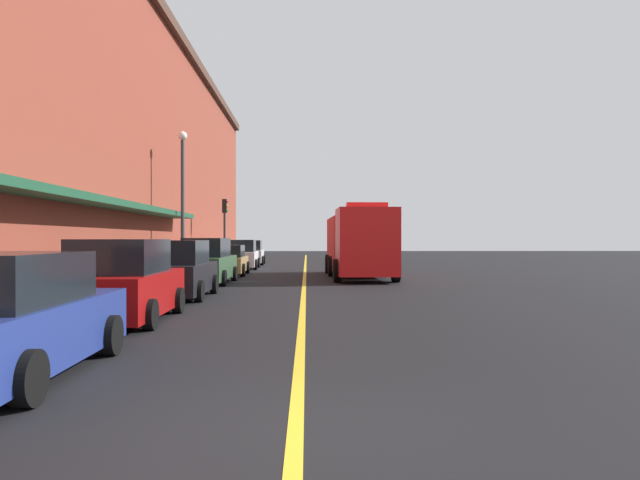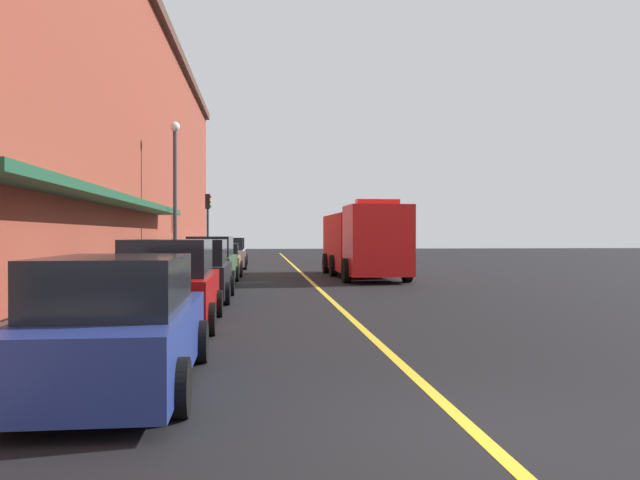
# 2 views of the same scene
# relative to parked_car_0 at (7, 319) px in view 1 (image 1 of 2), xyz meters

# --- Properties ---
(ground_plane) EXTENTS (112.00, 112.00, 0.00)m
(ground_plane) POSITION_rel_parked_car_0_xyz_m (3.88, 22.75, -0.78)
(ground_plane) COLOR black
(sidewalk_left) EXTENTS (2.40, 70.00, 0.15)m
(sidewalk_left) POSITION_rel_parked_car_0_xyz_m (-2.32, 22.75, -0.71)
(sidewalk_left) COLOR #9E9B93
(sidewalk_left) RESTS_ON ground
(lane_center_stripe) EXTENTS (0.16, 70.00, 0.01)m
(lane_center_stripe) POSITION_rel_parked_car_0_xyz_m (3.88, 22.75, -0.78)
(lane_center_stripe) COLOR gold
(lane_center_stripe) RESTS_ON ground
(brick_building_left) EXTENTS (14.93, 64.00, 13.88)m
(brick_building_left) POSITION_rel_parked_car_0_xyz_m (-10.40, 21.74, 6.16)
(brick_building_left) COLOR brown
(brick_building_left) RESTS_ON ground
(parked_car_0) EXTENTS (2.07, 4.61, 1.67)m
(parked_car_0) POSITION_rel_parked_car_0_xyz_m (0.00, 0.00, 0.00)
(parked_car_0) COLOR navy
(parked_car_0) RESTS_ON ground
(parked_car_1) EXTENTS (2.11, 4.37, 1.84)m
(parked_car_1) POSITION_rel_parked_car_0_xyz_m (-0.13, 5.30, 0.07)
(parked_car_1) COLOR maroon
(parked_car_1) RESTS_ON ground
(parked_car_2) EXTENTS (2.04, 4.27, 1.80)m
(parked_car_2) POSITION_rel_parked_car_0_xyz_m (-0.06, 10.49, 0.05)
(parked_car_2) COLOR black
(parked_car_2) RESTS_ON ground
(parked_car_3) EXTENTS (2.04, 4.71, 1.88)m
(parked_car_3) POSITION_rel_parked_car_0_xyz_m (-0.11, 16.21, 0.09)
(parked_car_3) COLOR #2D5133
(parked_car_3) RESTS_ON ground
(parked_car_4) EXTENTS (2.04, 4.32, 1.53)m
(parked_car_4) POSITION_rel_parked_car_0_xyz_m (-0.05, 21.87, -0.06)
(parked_car_4) COLOR #A5844C
(parked_car_4) RESTS_ON ground
(parked_car_5) EXTENTS (2.11, 4.33, 1.78)m
(parked_car_5) POSITION_rel_parked_car_0_xyz_m (-0.01, 27.92, 0.05)
(parked_car_5) COLOR silver
(parked_car_5) RESTS_ON ground
(parked_car_6) EXTENTS (2.21, 4.62, 1.74)m
(parked_car_6) POSITION_rel_parked_car_0_xyz_m (-0.12, 33.90, 0.03)
(parked_car_6) COLOR silver
(parked_car_6) RESTS_ON ground
(fire_truck) EXTENTS (2.97, 9.21, 3.38)m
(fire_truck) POSITION_rel_parked_car_0_xyz_m (6.45, 20.00, 0.83)
(fire_truck) COLOR red
(fire_truck) RESTS_ON ground
(parking_meter_0) EXTENTS (0.14, 0.18, 1.33)m
(parking_meter_0) POSITION_rel_parked_car_0_xyz_m (-1.47, 30.36, 0.27)
(parking_meter_0) COLOR #4C4C51
(parking_meter_0) RESTS_ON sidewalk_left
(parking_meter_1) EXTENTS (0.14, 0.18, 1.33)m
(parking_meter_1) POSITION_rel_parked_car_0_xyz_m (-1.47, 33.21, 0.27)
(parking_meter_1) COLOR #4C4C51
(parking_meter_1) RESTS_ON sidewalk_left
(parking_meter_2) EXTENTS (0.14, 0.18, 1.33)m
(parking_meter_2) POSITION_rel_parked_car_0_xyz_m (-1.47, 8.26, 0.27)
(parking_meter_2) COLOR #4C4C51
(parking_meter_2) RESTS_ON sidewalk_left
(parking_meter_3) EXTENTS (0.14, 0.18, 1.33)m
(parking_meter_3) POSITION_rel_parked_car_0_xyz_m (-1.47, 15.40, 0.27)
(parking_meter_3) COLOR #4C4C51
(parking_meter_3) RESTS_ON sidewalk_left
(street_lamp_left) EXTENTS (0.44, 0.44, 6.94)m
(street_lamp_left) POSITION_rel_parked_car_0_xyz_m (-2.07, 20.63, 3.61)
(street_lamp_left) COLOR #33383D
(street_lamp_left) RESTS_ON sidewalk_left
(traffic_light_near) EXTENTS (0.38, 0.36, 4.30)m
(traffic_light_near) POSITION_rel_parked_car_0_xyz_m (-1.41, 30.44, 2.37)
(traffic_light_near) COLOR #232326
(traffic_light_near) RESTS_ON sidewalk_left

